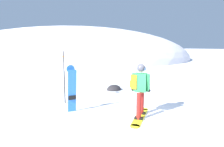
# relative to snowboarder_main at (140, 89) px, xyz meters

# --- Properties ---
(ground_plane) EXTENTS (300.00, 300.00, 0.00)m
(ground_plane) POSITION_rel_snowboarder_main_xyz_m (0.50, -0.61, -0.92)
(ground_plane) COLOR white
(ridge_peak_main) EXTENTS (42.54, 38.29, 11.58)m
(ridge_peak_main) POSITION_rel_snowboarder_main_xyz_m (4.90, 31.08, -0.92)
(ridge_peak_main) COLOR white
(ridge_peak_main) RESTS_ON ground
(snowboarder_main) EXTENTS (1.32, 1.44, 1.71)m
(snowboarder_main) POSITION_rel_snowboarder_main_xyz_m (0.00, 0.00, 0.00)
(snowboarder_main) COLOR yellow
(snowboarder_main) RESTS_ON ground
(spare_snowboard) EXTENTS (0.28, 0.33, 1.64)m
(spare_snowboard) POSITION_rel_snowboarder_main_xyz_m (-1.89, 1.26, -0.09)
(spare_snowboard) COLOR blue
(spare_snowboard) RESTS_ON ground
(piste_marker_near) EXTENTS (0.20, 0.20, 2.12)m
(piste_marker_near) POSITION_rel_snowboarder_main_xyz_m (-1.95, 2.46, 0.29)
(piste_marker_near) COLOR black
(piste_marker_near) RESTS_ON ground
(rock_dark) EXTENTS (0.77, 0.66, 0.54)m
(rock_dark) POSITION_rel_snowboarder_main_xyz_m (0.77, 3.80, -0.92)
(rock_dark) COLOR #282628
(rock_dark) RESTS_ON ground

